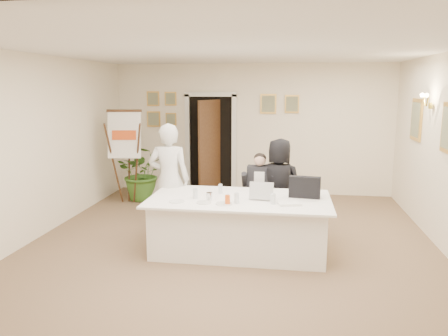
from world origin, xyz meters
name	(u,v)px	position (x,y,z in m)	size (l,w,h in m)	color
floor	(230,248)	(0.00, 0.00, 0.00)	(7.00, 7.00, 0.00)	brown
ceiling	(230,49)	(0.00, 0.00, 2.80)	(6.00, 7.00, 0.02)	white
wall_back	(252,129)	(0.00, 3.50, 1.40)	(6.00, 0.10, 2.80)	white
wall_front	(152,236)	(0.00, -3.50, 1.40)	(6.00, 0.10, 2.80)	white
wall_left	(31,148)	(-3.00, 0.00, 1.40)	(0.10, 7.00, 2.80)	white
doorway	(210,146)	(-0.88, 3.32, 1.04)	(1.14, 0.86, 2.20)	black
pictures_back_wall	(215,108)	(-0.80, 3.47, 1.85)	(3.40, 0.06, 0.80)	gold
pictures_right_wall	(430,123)	(2.97, 1.20, 1.75)	(0.06, 2.20, 0.80)	gold
wall_sconce	(427,100)	(2.90, 1.20, 2.10)	(0.20, 0.30, 0.24)	gold
conference_table	(239,224)	(0.15, -0.07, 0.39)	(2.53, 1.35, 0.78)	white
seated_man	(259,191)	(0.36, 0.92, 0.64)	(0.55, 0.58, 1.28)	black
flip_chart	(126,161)	(-2.37, 2.18, 0.85)	(0.66, 0.45, 1.84)	#32190F
standing_man	(169,180)	(-1.03, 0.50, 0.88)	(0.64, 0.42, 1.76)	silver
standing_woman	(279,185)	(0.67, 0.90, 0.75)	(0.74, 0.48, 1.51)	black
potted_palm	(143,173)	(-2.15, 2.50, 0.57)	(1.02, 0.89, 1.14)	#366521
laptop	(262,189)	(0.46, -0.05, 0.91)	(0.33, 0.35, 0.28)	#B7BABC
laptop_bag	(305,187)	(1.05, 0.07, 0.93)	(0.43, 0.12, 0.30)	black
paper_stack	(289,203)	(0.84, -0.32, 0.79)	(0.30, 0.21, 0.03)	white
plate_left	(177,201)	(-0.67, -0.42, 0.78)	(0.21, 0.21, 0.01)	white
plate_mid	(204,203)	(-0.29, -0.42, 0.78)	(0.20, 0.20, 0.01)	white
plate_near	(224,204)	(-0.02, -0.44, 0.78)	(0.22, 0.22, 0.01)	white
glass_a	(195,194)	(-0.46, -0.19, 0.84)	(0.07, 0.07, 0.14)	silver
glass_b	(237,198)	(0.14, -0.36, 0.84)	(0.06, 0.06, 0.14)	silver
glass_c	(273,199)	(0.62, -0.33, 0.84)	(0.07, 0.07, 0.14)	silver
glass_d	(220,189)	(-0.16, 0.14, 0.84)	(0.06, 0.06, 0.14)	silver
oj_glass	(228,200)	(0.03, -0.45, 0.84)	(0.07, 0.07, 0.13)	#DA5112
steel_jug	(209,197)	(-0.25, -0.27, 0.83)	(0.08, 0.08, 0.11)	silver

